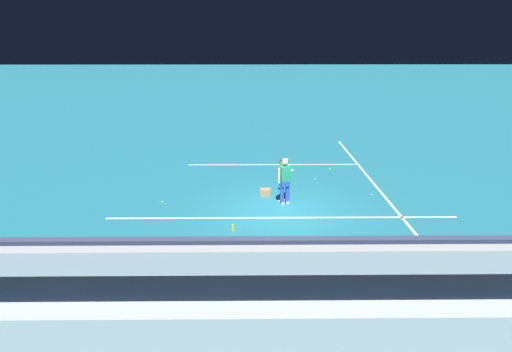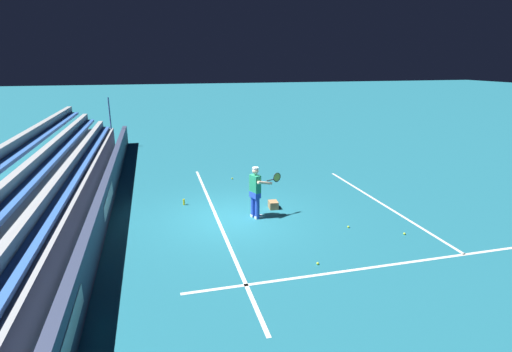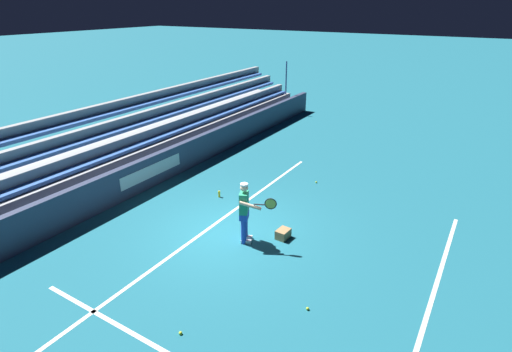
{
  "view_description": "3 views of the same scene",
  "coord_description": "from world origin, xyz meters",
  "px_view_note": "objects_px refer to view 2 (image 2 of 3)",
  "views": [
    {
      "loc": [
        -1.0,
        -12.88,
        5.83
      ],
      "look_at": [
        -0.87,
        0.78,
        1.07
      ],
      "focal_mm": 28.0,
      "sensor_mm": 36.0,
      "label": 1
    },
    {
      "loc": [
        12.04,
        -2.32,
        4.98
      ],
      "look_at": [
        -1.13,
        1.09,
        1.04
      ],
      "focal_mm": 28.0,
      "sensor_mm": 36.0,
      "label": 2
    },
    {
      "loc": [
        7.91,
        5.83,
        5.96
      ],
      "look_at": [
        -0.9,
        0.44,
        1.46
      ],
      "focal_mm": 28.0,
      "sensor_mm": 36.0,
      "label": 3
    }
  ],
  "objects_px": {
    "tennis_ball_midcourt": "(404,234)",
    "water_bottle": "(184,202)",
    "tennis_player": "(256,192)",
    "tennis_ball_far_left": "(318,263)",
    "ball_box_cardboard": "(273,205)",
    "tennis_ball_toward_net": "(232,178)",
    "tennis_ball_by_box": "(348,227)"
  },
  "relations": [
    {
      "from": "tennis_ball_midcourt",
      "to": "water_bottle",
      "type": "xyz_separation_m",
      "value": [
        -4.22,
        -6.14,
        0.08
      ]
    },
    {
      "from": "tennis_player",
      "to": "tennis_ball_midcourt",
      "type": "relative_size",
      "value": 25.98
    },
    {
      "from": "tennis_ball_far_left",
      "to": "tennis_ball_midcourt",
      "type": "bearing_deg",
      "value": 107.86
    },
    {
      "from": "ball_box_cardboard",
      "to": "tennis_ball_toward_net",
      "type": "relative_size",
      "value": 6.06
    },
    {
      "from": "tennis_ball_by_box",
      "to": "ball_box_cardboard",
      "type": "bearing_deg",
      "value": -141.53
    },
    {
      "from": "tennis_player",
      "to": "tennis_ball_by_box",
      "type": "xyz_separation_m",
      "value": [
        1.54,
        2.56,
        -0.86
      ]
    },
    {
      "from": "tennis_ball_toward_net",
      "to": "water_bottle",
      "type": "relative_size",
      "value": 0.3
    },
    {
      "from": "tennis_player",
      "to": "tennis_ball_far_left",
      "type": "relative_size",
      "value": 25.98
    },
    {
      "from": "tennis_ball_far_left",
      "to": "ball_box_cardboard",
      "type": "bearing_deg",
      "value": 178.96
    },
    {
      "from": "tennis_ball_midcourt",
      "to": "tennis_ball_toward_net",
      "type": "xyz_separation_m",
      "value": [
        -6.96,
        -3.83,
        0.0
      ]
    },
    {
      "from": "ball_box_cardboard",
      "to": "tennis_ball_toward_net",
      "type": "height_order",
      "value": "ball_box_cardboard"
    },
    {
      "from": "tennis_player",
      "to": "tennis_ball_far_left",
      "type": "height_order",
      "value": "tennis_player"
    },
    {
      "from": "tennis_ball_by_box",
      "to": "tennis_player",
      "type": "bearing_deg",
      "value": -121.11
    },
    {
      "from": "tennis_player",
      "to": "ball_box_cardboard",
      "type": "height_order",
      "value": "tennis_player"
    },
    {
      "from": "tennis_ball_by_box",
      "to": "water_bottle",
      "type": "bearing_deg",
      "value": -125.06
    },
    {
      "from": "ball_box_cardboard",
      "to": "tennis_ball_far_left",
      "type": "distance_m",
      "value": 4.14
    },
    {
      "from": "tennis_ball_by_box",
      "to": "tennis_ball_toward_net",
      "type": "height_order",
      "value": "same"
    },
    {
      "from": "tennis_player",
      "to": "ball_box_cardboard",
      "type": "xyz_separation_m",
      "value": [
        -0.67,
        0.8,
        -0.76
      ]
    },
    {
      "from": "ball_box_cardboard",
      "to": "tennis_ball_midcourt",
      "type": "xyz_separation_m",
      "value": [
        3.1,
        3.14,
        -0.1
      ]
    },
    {
      "from": "ball_box_cardboard",
      "to": "tennis_ball_toward_net",
      "type": "xyz_separation_m",
      "value": [
        -3.86,
        -0.7,
        -0.1
      ]
    },
    {
      "from": "tennis_ball_toward_net",
      "to": "tennis_player",
      "type": "bearing_deg",
      "value": -1.29
    },
    {
      "from": "water_bottle",
      "to": "tennis_player",
      "type": "bearing_deg",
      "value": 50.79
    },
    {
      "from": "tennis_ball_toward_net",
      "to": "tennis_ball_midcourt",
      "type": "bearing_deg",
      "value": 28.84
    },
    {
      "from": "tennis_ball_midcourt",
      "to": "tennis_ball_by_box",
      "type": "height_order",
      "value": "same"
    },
    {
      "from": "tennis_ball_midcourt",
      "to": "tennis_ball_toward_net",
      "type": "distance_m",
      "value": 7.95
    },
    {
      "from": "tennis_ball_far_left",
      "to": "tennis_ball_by_box",
      "type": "bearing_deg",
      "value": 136.28
    },
    {
      "from": "ball_box_cardboard",
      "to": "water_bottle",
      "type": "xyz_separation_m",
      "value": [
        -1.13,
        -3.0,
        -0.02
      ]
    },
    {
      "from": "tennis_ball_by_box",
      "to": "tennis_ball_far_left",
      "type": "bearing_deg",
      "value": -43.72
    },
    {
      "from": "ball_box_cardboard",
      "to": "tennis_ball_by_box",
      "type": "height_order",
      "value": "ball_box_cardboard"
    },
    {
      "from": "tennis_player",
      "to": "water_bottle",
      "type": "height_order",
      "value": "tennis_player"
    },
    {
      "from": "tennis_ball_by_box",
      "to": "tennis_ball_toward_net",
      "type": "relative_size",
      "value": 1.0
    },
    {
      "from": "tennis_ball_midcourt",
      "to": "tennis_ball_toward_net",
      "type": "bearing_deg",
      "value": -151.16
    }
  ]
}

